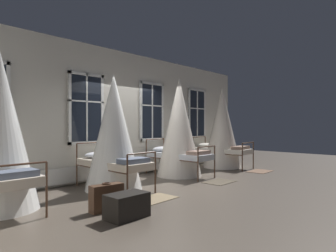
% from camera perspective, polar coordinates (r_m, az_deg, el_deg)
% --- Properties ---
extents(ground, '(20.41, 20.41, 0.00)m').
position_cam_1_polar(ground, '(7.64, -3.31, -10.57)').
color(ground, brown).
extents(back_wall_with_windows, '(11.20, 0.10, 3.47)m').
position_cam_1_polar(back_wall_with_windows, '(8.42, -9.12, 2.30)').
color(back_wall_with_windows, beige).
rests_on(back_wall_with_windows, ground).
extents(window_bank, '(7.80, 0.10, 2.64)m').
position_cam_1_polar(window_bank, '(8.33, -8.60, -2.86)').
color(window_bank, black).
rests_on(window_bank, ground).
extents(cot_second, '(1.27, 1.93, 2.56)m').
position_cam_1_polar(cot_second, '(6.76, -10.31, -1.43)').
color(cot_second, '#4C3323').
rests_on(cot_second, ground).
extents(cot_third, '(1.27, 1.92, 2.76)m').
position_cam_1_polar(cot_third, '(8.40, 2.10, -0.44)').
color(cot_third, '#4C3323').
rests_on(cot_third, ground).
extents(cot_fourth, '(1.27, 1.93, 2.69)m').
position_cam_1_polar(cot_fourth, '(10.20, 10.27, -0.48)').
color(cot_fourth, '#4C3323').
rests_on(cot_fourth, ground).
extents(rug_second, '(0.81, 0.58, 0.01)m').
position_cam_1_polar(rug_second, '(5.96, -2.43, -13.64)').
color(rug_second, '#8E7A5B').
rests_on(rug_second, ground).
extents(rug_third, '(0.80, 0.56, 0.01)m').
position_cam_1_polar(rug_third, '(7.70, 9.78, -10.44)').
color(rug_third, brown).
rests_on(rug_third, ground).
extents(rug_fourth, '(0.81, 0.58, 0.01)m').
position_cam_1_polar(rug_fourth, '(9.67, 17.13, -8.24)').
color(rug_fourth, brown).
rests_on(rug_fourth, ground).
extents(suitcase_dark, '(0.58, 0.27, 0.47)m').
position_cam_1_polar(suitcase_dark, '(5.23, -11.64, -13.18)').
color(suitcase_dark, '#472D1E').
rests_on(suitcase_dark, ground).
extents(travel_trunk, '(0.64, 0.40, 0.38)m').
position_cam_1_polar(travel_trunk, '(4.80, -7.84, -14.80)').
color(travel_trunk, black).
rests_on(travel_trunk, ground).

